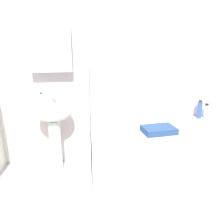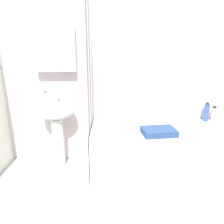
% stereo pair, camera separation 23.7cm
% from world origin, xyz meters
% --- Properties ---
extents(wall_back_tiled, '(3.60, 0.18, 2.40)m').
position_xyz_m(wall_back_tiled, '(-0.05, 1.26, 1.14)').
color(wall_back_tiled, silver).
rests_on(wall_back_tiled, ground_plane).
extents(sink, '(0.44, 0.34, 0.82)m').
position_xyz_m(sink, '(-0.86, 1.03, 0.60)').
color(sink, white).
rests_on(sink, ground_plane).
extents(faucet, '(0.03, 0.12, 0.12)m').
position_xyz_m(faucet, '(-0.86, 1.11, 0.89)').
color(faucet, silver).
rests_on(faucet, sink).
extents(soap_dispenser, '(0.05, 0.05, 0.13)m').
position_xyz_m(soap_dispenser, '(-0.98, 1.08, 0.88)').
color(soap_dispenser, white).
rests_on(soap_dispenser, sink).
extents(toothbrush_cup, '(0.06, 0.06, 0.09)m').
position_xyz_m(toothbrush_cup, '(-0.76, 1.07, 0.87)').
color(toothbrush_cup, white).
rests_on(toothbrush_cup, sink).
extents(bathtub, '(1.61, 0.66, 0.56)m').
position_xyz_m(bathtub, '(0.37, 0.89, 0.28)').
color(bathtub, white).
rests_on(bathtub, ground_plane).
extents(shower_curtain, '(0.01, 0.66, 2.00)m').
position_xyz_m(shower_curtain, '(-0.45, 0.89, 1.00)').
color(shower_curtain, white).
rests_on(shower_curtain, ground_plane).
extents(body_wash_bottle, '(0.06, 0.06, 0.19)m').
position_xyz_m(body_wash_bottle, '(1.08, 1.13, 0.65)').
color(body_wash_bottle, white).
rests_on(body_wash_bottle, bathtub).
extents(conditioner_bottle, '(0.06, 0.06, 0.24)m').
position_xyz_m(conditioner_bottle, '(0.98, 1.13, 0.67)').
color(conditioner_bottle, '#3151A3').
rests_on(conditioner_bottle, bathtub).
extents(towel_folded, '(0.38, 0.28, 0.07)m').
position_xyz_m(towel_folded, '(0.30, 0.70, 0.59)').
color(towel_folded, navy).
rests_on(towel_folded, bathtub).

